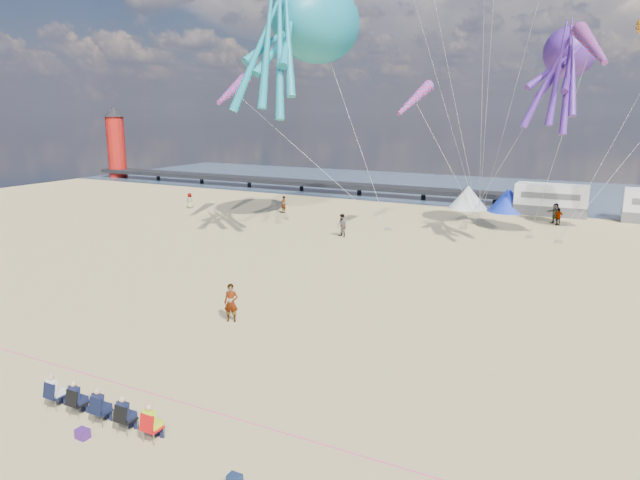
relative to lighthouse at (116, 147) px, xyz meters
The scene contains 27 objects.
ground 71.36m from the lighthouse, 38.16° to the right, with size 120.00×120.00×0.00m, color #D4BA7A.
water 57.25m from the lighthouse, 11.11° to the left, with size 120.00×120.00×0.00m, color #324860.
pier 28.22m from the lighthouse, ahead, with size 60.00×3.00×0.50m, color black.
lighthouse is the anchor object (origin of this frame).
motorhome_0 62.20m from the lighthouse, ahead, with size 6.60×2.50×3.00m, color silver.
tent_white 54.25m from the lighthouse, ahead, with size 4.00×4.00×2.40m, color white.
tent_blue 58.23m from the lighthouse, ahead, with size 4.00×4.00×2.40m, color #1933CC.
spectator_row 74.01m from the lighthouse, 43.86° to the right, with size 6.10×0.90×1.30m, color black, non-canonical shape.
cooler_purple 74.79m from the lighthouse, 44.29° to the right, with size 0.40×0.30×0.32m, color #441C6A.
cooler_navy 78.60m from the lighthouse, 41.29° to the right, with size 0.38×0.28×0.30m, color #152442.
rope_line 74.55m from the lighthouse, 41.19° to the right, with size 0.03×0.03×34.00m, color #F2338C.
standing_person 66.42m from the lighthouse, 39.00° to the right, with size 0.68×0.45×1.87m, color tan.
beachgoer_0 33.28m from the lighthouse, 31.18° to the right, with size 0.58×0.38×1.59m, color #7F6659.
beachgoer_1 53.28m from the lighthouse, 24.79° to the right, with size 0.91×0.59×1.87m, color #7F6659.
beachgoer_3 63.99m from the lighthouse, ahead, with size 1.00×0.57×1.54m, color #7F6659.
beachgoer_4 63.51m from the lighthouse, ahead, with size 1.08×0.45×1.84m, color #7F6659.
beachgoer_5 41.36m from the lighthouse, 21.37° to the right, with size 1.57×0.50×1.69m, color #7F6659.
sandbag_a 54.02m from the lighthouse, 19.80° to the right, with size 0.50×0.35×0.22m, color gray.
sandbag_b 58.29m from the lighthouse, 14.72° to the right, with size 0.50×0.35×0.22m, color gray.
sandbag_c 66.21m from the lighthouse, 14.48° to the right, with size 0.50×0.35×0.22m, color gray.
sandbag_d 63.87m from the lighthouse, 14.32° to the right, with size 0.50×0.35×0.22m, color gray.
sandbag_e 58.34m from the lighthouse, 11.92° to the right, with size 0.50×0.35×0.22m, color gray.
kite_octopus_teal 51.70m from the lighthouse, 25.19° to the right, with size 4.81×11.22×12.82m, color teal, non-canonical shape.
kite_octopus_purple 66.17m from the lighthouse, 14.33° to the right, with size 3.70×8.64×9.87m, color #4C228D, non-canonical shape.
windsock_left 45.17m from the lighthouse, 30.76° to the right, with size 1.10×6.05×6.05m, color red, non-canonical shape.
windsock_mid 70.06m from the lighthouse, 20.03° to the right, with size 1.00×5.71×5.71m, color red, non-canonical shape.
windsock_right 57.81m from the lighthouse, 21.48° to the right, with size 0.90×4.49×4.49m, color red, non-canonical shape.
Camera 1 is at (11.35, -18.85, 9.99)m, focal length 32.00 mm.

